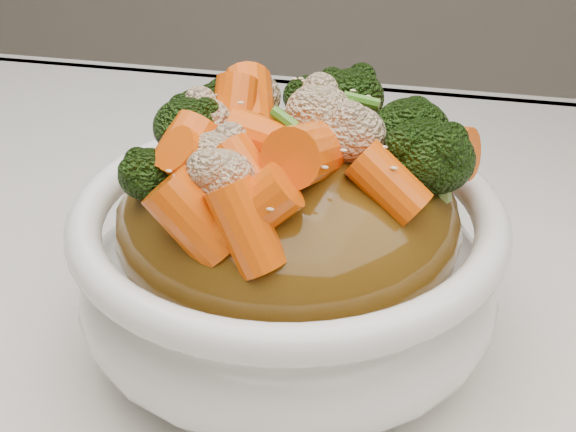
# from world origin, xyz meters

# --- Properties ---
(tablecloth) EXTENTS (1.20, 0.80, 0.04)m
(tablecloth) POSITION_xyz_m (0.00, 0.00, 0.73)
(tablecloth) COLOR silver
(tablecloth) RESTS_ON dining_table
(bowl) EXTENTS (0.29, 0.29, 0.09)m
(bowl) POSITION_xyz_m (0.00, 0.01, 0.80)
(bowl) COLOR white
(bowl) RESTS_ON tablecloth
(sauce_base) EXTENTS (0.23, 0.23, 0.10)m
(sauce_base) POSITION_xyz_m (0.00, 0.01, 0.83)
(sauce_base) COLOR #52350E
(sauce_base) RESTS_ON bowl
(carrots) EXTENTS (0.23, 0.23, 0.05)m
(carrots) POSITION_xyz_m (0.00, 0.01, 0.89)
(carrots) COLOR #EC5607
(carrots) RESTS_ON sauce_base
(broccoli) EXTENTS (0.23, 0.23, 0.05)m
(broccoli) POSITION_xyz_m (0.00, 0.01, 0.89)
(broccoli) COLOR black
(broccoli) RESTS_ON sauce_base
(cauliflower) EXTENTS (0.23, 0.23, 0.04)m
(cauliflower) POSITION_xyz_m (0.00, 0.01, 0.89)
(cauliflower) COLOR beige
(cauliflower) RESTS_ON sauce_base
(scallions) EXTENTS (0.18, 0.18, 0.02)m
(scallions) POSITION_xyz_m (0.00, 0.01, 0.89)
(scallions) COLOR #39751B
(scallions) RESTS_ON sauce_base
(sesame_seeds) EXTENTS (0.21, 0.21, 0.01)m
(sesame_seeds) POSITION_xyz_m (0.00, 0.01, 0.89)
(sesame_seeds) COLOR beige
(sesame_seeds) RESTS_ON sauce_base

